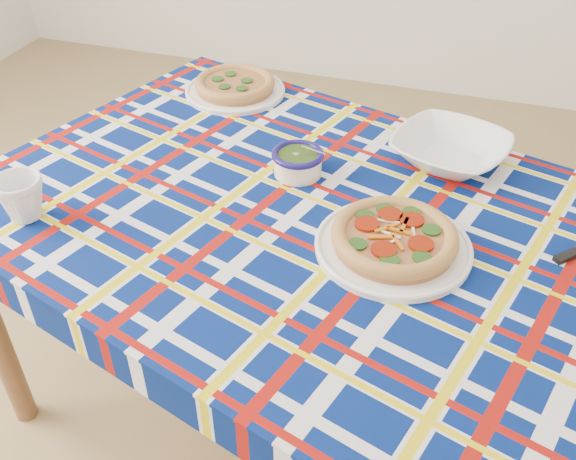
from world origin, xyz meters
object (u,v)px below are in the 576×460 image
(main_focaccia_plate, at_px, (394,237))
(mug, at_px, (21,198))
(dining_table, at_px, (329,250))
(serving_bowl, at_px, (450,150))
(pesto_bowl, at_px, (298,160))

(main_focaccia_plate, relative_size, mug, 3.13)
(dining_table, distance_m, serving_bowl, 0.37)
(pesto_bowl, distance_m, serving_bowl, 0.34)
(dining_table, xyz_separation_m, main_focaccia_plate, (0.13, -0.05, 0.10))
(dining_table, height_order, pesto_bowl, pesto_bowl)
(pesto_bowl, xyz_separation_m, mug, (-0.47, -0.32, 0.01))
(main_focaccia_plate, height_order, serving_bowl, serving_bowl)
(dining_table, height_order, mug, mug)
(serving_bowl, xyz_separation_m, mug, (-0.78, -0.47, 0.01))
(main_focaccia_plate, relative_size, serving_bowl, 1.22)
(pesto_bowl, relative_size, mug, 1.19)
(dining_table, xyz_separation_m, pesto_bowl, (-0.11, 0.15, 0.11))
(main_focaccia_plate, xyz_separation_m, mug, (-0.71, -0.12, 0.02))
(dining_table, distance_m, pesto_bowl, 0.21)
(main_focaccia_plate, xyz_separation_m, pesto_bowl, (-0.25, 0.19, 0.00))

